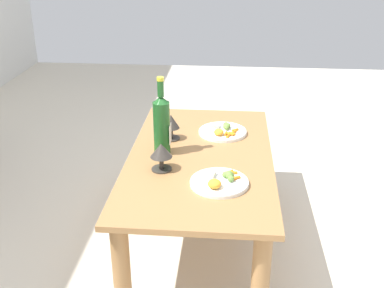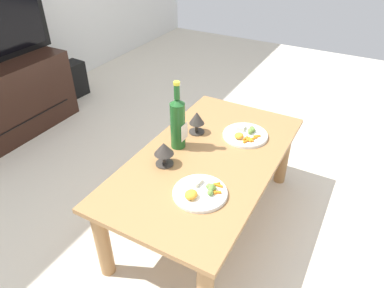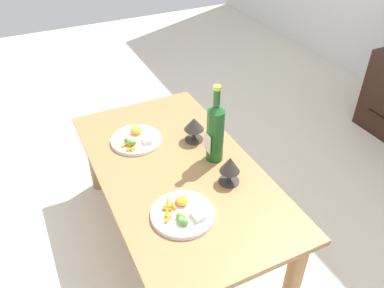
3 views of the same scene
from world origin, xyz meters
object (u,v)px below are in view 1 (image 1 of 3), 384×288
(goblet_left, at_px, (161,152))
(dinner_plate_right, at_px, (223,131))
(dining_table, at_px, (200,170))
(dinner_plate_left, at_px, (220,182))
(goblet_right, at_px, (171,123))
(wine_bottle, at_px, (162,123))

(goblet_left, xyz_separation_m, dinner_plate_right, (0.42, -0.25, -0.07))
(dining_table, height_order, dinner_plate_left, dinner_plate_left)
(goblet_left, distance_m, dinner_plate_right, 0.49)
(dining_table, bearing_deg, goblet_right, 41.90)
(goblet_left, bearing_deg, dining_table, -45.21)
(wine_bottle, height_order, dinner_plate_right, wine_bottle)
(goblet_right, bearing_deg, goblet_left, 180.00)
(dinner_plate_left, bearing_deg, dining_table, 20.09)
(goblet_right, xyz_separation_m, dinner_plate_left, (-0.44, -0.25, -0.07))
(goblet_right, bearing_deg, dining_table, -138.10)
(dinner_plate_left, bearing_deg, goblet_left, 66.98)
(dinner_plate_right, bearing_deg, wine_bottle, 133.17)
(dining_table, xyz_separation_m, goblet_left, (-0.16, 0.16, 0.16))
(wine_bottle, bearing_deg, goblet_left, -173.00)
(goblet_left, bearing_deg, dinner_plate_left, -113.02)
(dinner_plate_left, bearing_deg, wine_bottle, 45.06)
(dining_table, distance_m, dinner_plate_right, 0.29)
(dinner_plate_left, relative_size, dinner_plate_right, 0.98)
(dinner_plate_left, bearing_deg, goblet_right, 30.02)
(wine_bottle, relative_size, dinner_plate_left, 1.51)
(wine_bottle, xyz_separation_m, goblet_left, (-0.17, -0.02, -0.06))
(wine_bottle, height_order, dinner_plate_left, wine_bottle)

